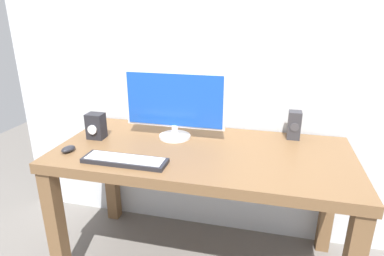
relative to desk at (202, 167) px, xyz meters
name	(u,v)px	position (x,y,z in m)	size (l,w,h in m)	color
wall_back	(219,10)	(0.00, 0.42, 0.83)	(2.94, 0.04, 3.00)	silver
desk	(202,167)	(0.00, 0.00, 0.00)	(1.61, 0.76, 0.78)	brown
monitor	(175,103)	(-0.20, 0.14, 0.32)	(0.59, 0.19, 0.40)	silver
keyboard_primary	(125,160)	(-0.34, -0.25, 0.12)	(0.43, 0.12, 0.03)	#232328
mouse	(68,149)	(-0.70, -0.20, 0.13)	(0.05, 0.08, 0.03)	#232328
speaker_right	(294,125)	(0.49, 0.29, 0.19)	(0.07, 0.08, 0.17)	#333338
audio_controller	(96,126)	(-0.65, 0.02, 0.19)	(0.10, 0.09, 0.15)	#232328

